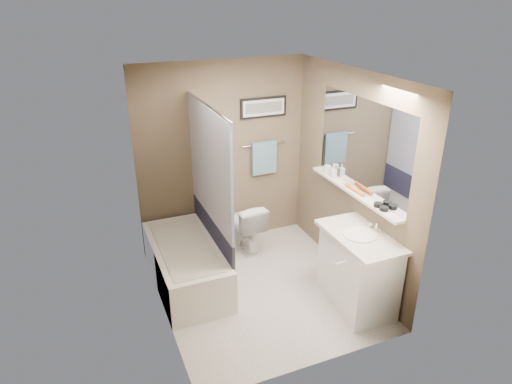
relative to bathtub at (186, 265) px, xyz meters
name	(u,v)px	position (x,y,z in m)	size (l,w,h in m)	color
ground	(261,289)	(0.75, -0.43, -0.25)	(2.50, 2.50, 0.00)	beige
ceiling	(262,78)	(0.75, -0.43, 2.13)	(2.20, 2.50, 0.04)	white
wall_back	(223,157)	(0.75, 0.80, 0.95)	(2.20, 0.04, 2.40)	brown
wall_front	(321,250)	(0.75, -1.66, 0.95)	(2.20, 0.04, 2.40)	brown
wall_left	(158,211)	(-0.33, -0.43, 0.95)	(0.04, 2.50, 2.40)	brown
wall_right	(350,178)	(1.83, -0.43, 0.95)	(0.04, 2.50, 2.40)	brown
tile_surround	(149,208)	(-0.34, 0.07, 0.75)	(0.02, 1.55, 2.00)	tan
curtain_rod	(207,105)	(0.35, 0.07, 1.80)	(0.02, 0.02, 1.55)	silver
curtain_upper	(210,165)	(0.35, 0.07, 1.15)	(0.03, 1.45, 1.28)	silver
curtain_lower	(212,231)	(0.35, 0.07, 0.33)	(0.03, 1.45, 0.36)	#252745
mirror	(362,146)	(1.84, -0.58, 1.37)	(0.02, 1.60, 1.00)	silver
shelf	(353,192)	(1.79, -0.58, 0.85)	(0.12, 1.60, 0.03)	silver
towel_bar	(264,144)	(1.30, 0.78, 1.05)	(0.02, 0.02, 0.60)	silver
towel	(264,158)	(1.30, 0.76, 0.87)	(0.34, 0.05, 0.44)	#92C0D5
art_frame	(263,107)	(1.30, 0.80, 1.53)	(0.62, 0.03, 0.26)	black
art_mat	(264,108)	(1.30, 0.79, 1.53)	(0.56, 0.00, 0.20)	white
art_image	(264,108)	(1.30, 0.78, 1.53)	(0.50, 0.00, 0.13)	#595959
door	(376,258)	(1.30, -1.67, 0.75)	(0.80, 0.02, 2.00)	silver
door_handle	(340,263)	(0.97, -1.62, 0.75)	(0.02, 0.02, 0.10)	silver
bathtub	(186,265)	(0.00, 0.00, 0.00)	(0.70, 1.50, 0.50)	white
tub_rim	(185,246)	(0.00, 0.00, 0.25)	(0.56, 1.36, 0.02)	beige
toilet	(245,226)	(0.91, 0.49, 0.08)	(0.37, 0.65, 0.66)	white
vanity	(358,271)	(1.60, -1.05, 0.15)	(0.50, 0.90, 0.80)	white
countertop	(360,237)	(1.59, -1.05, 0.57)	(0.54, 0.96, 0.04)	silver
sink_basin	(360,234)	(1.58, -1.05, 0.60)	(0.34, 0.34, 0.01)	white
faucet_spout	(377,227)	(1.78, -1.05, 0.64)	(0.02, 0.02, 0.10)	silver
faucet_knob	(371,225)	(1.78, -0.95, 0.62)	(0.05, 0.05, 0.05)	silver
candle_bowl_near	(384,209)	(1.79, -1.12, 0.89)	(0.09, 0.09, 0.04)	black
candle_bowl_far	(378,205)	(1.79, -1.02, 0.89)	(0.09, 0.09, 0.04)	black
hair_brush_front	(358,191)	(1.79, -0.66, 0.89)	(0.04, 0.04, 0.22)	orange
hair_brush_back	(352,188)	(1.79, -0.56, 0.89)	(0.04, 0.04, 0.22)	#BF5B1B
pink_comb	(347,186)	(1.79, -0.44, 0.87)	(0.03, 0.16, 0.01)	pink
glass_jar	(328,170)	(1.79, -0.03, 0.92)	(0.08, 0.08, 0.10)	silver
soap_bottle	(333,171)	(1.79, -0.15, 0.94)	(0.07, 0.07, 0.15)	#999999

